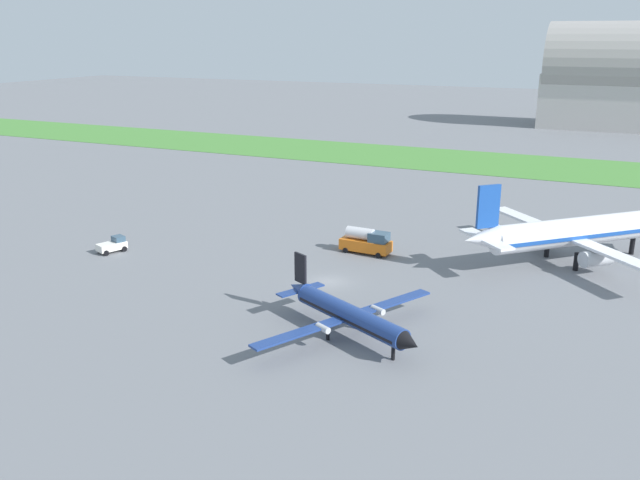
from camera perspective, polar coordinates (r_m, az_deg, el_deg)
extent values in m
plane|color=slate|center=(77.00, 0.73, -3.54)|extent=(600.00, 600.00, 0.00)
cube|color=#478438|center=(153.11, 13.29, 6.38)|extent=(360.00, 28.00, 0.08)
cylinder|color=white|center=(88.02, 20.58, 0.66)|extent=(18.51, 18.18, 3.44)
cone|color=white|center=(80.21, 13.40, 0.09)|extent=(5.29, 5.27, 3.09)
cube|color=#19479E|center=(88.09, 20.57, 0.50)|extent=(17.66, 17.36, 0.48)
cube|color=white|center=(93.40, 17.33, 1.50)|extent=(12.05, 12.26, 0.34)
cube|color=white|center=(82.48, 23.51, -1.17)|extent=(12.05, 12.26, 0.34)
cylinder|color=#B7BABF|center=(91.67, 18.27, 0.33)|extent=(4.01, 3.97, 1.89)
cylinder|color=#B7BABF|center=(84.71, 22.19, -1.43)|extent=(4.01, 3.97, 1.89)
cube|color=#19479E|center=(79.56, 13.97, 2.75)|extent=(2.30, 2.26, 5.00)
cube|color=white|center=(82.31, 12.94, 0.50)|extent=(4.40, 4.44, 0.28)
cube|color=white|center=(78.84, 14.63, -0.36)|extent=(4.40, 4.44, 0.28)
cylinder|color=black|center=(94.98, 24.75, -0.45)|extent=(0.62, 0.62, 2.19)
cylinder|color=black|center=(89.81, 18.54, -0.69)|extent=(0.62, 0.62, 2.19)
cylinder|color=black|center=(85.88, 20.73, -1.71)|extent=(0.62, 0.62, 2.19)
cylinder|color=navy|center=(62.55, 2.56, -6.32)|extent=(13.00, 7.87, 1.89)
cone|color=black|center=(57.58, 7.55, -8.60)|extent=(2.53, 2.51, 1.85)
cone|color=navy|center=(68.20, -1.83, -4.07)|extent=(3.13, 2.72, 1.70)
cube|color=black|center=(62.61, 2.55, -6.44)|extent=(12.34, 7.56, 0.26)
cube|color=navy|center=(66.21, 5.76, -5.35)|extent=(5.91, 9.87, 0.19)
cube|color=navy|center=(59.96, -1.48, -7.72)|extent=(5.91, 9.87, 0.19)
cylinder|color=#B7BABF|center=(64.65, 4.88, -5.88)|extent=(1.62, 1.23, 0.61)
cylinder|color=#B7BABF|center=(60.62, 0.25, -7.43)|extent=(1.62, 1.23, 0.61)
cube|color=black|center=(67.15, -1.65, -2.39)|extent=(1.62, 0.98, 3.03)
cube|color=navy|center=(68.68, -0.75, -3.95)|extent=(2.21, 2.88, 0.15)
cube|color=navy|center=(67.21, -2.54, -4.45)|extent=(2.21, 2.88, 0.15)
cylinder|color=black|center=(59.47, 6.17, -9.40)|extent=(0.34, 0.34, 1.32)
cylinder|color=black|center=(64.99, 3.24, -6.95)|extent=(0.34, 0.34, 1.32)
cylinder|color=black|center=(62.76, 0.66, -7.82)|extent=(0.34, 0.34, 1.32)
cube|color=white|center=(91.18, -17.11, -0.49)|extent=(2.99, 4.01, 0.90)
cube|color=#334C60|center=(91.38, -16.60, 0.12)|extent=(1.88, 1.76, 0.70)
cylinder|color=black|center=(92.62, -16.66, -0.48)|extent=(0.49, 0.74, 0.70)
cylinder|color=black|center=(91.08, -16.13, -0.72)|extent=(0.49, 0.74, 0.70)
cylinder|color=black|center=(91.56, -18.04, -0.80)|extent=(0.49, 0.74, 0.70)
cylinder|color=black|center=(90.01, -17.53, -1.06)|extent=(0.49, 0.74, 0.70)
cube|color=orange|center=(86.91, 3.85, -0.43)|extent=(6.62, 2.75, 1.40)
cylinder|color=silver|center=(86.79, 3.40, 0.57)|extent=(3.65, 1.73, 1.54)
cube|color=#334C60|center=(85.85, 4.98, 0.23)|extent=(2.45, 2.14, 1.20)
cylinder|color=black|center=(87.34, 5.53, -0.87)|extent=(0.71, 0.29, 0.70)
cylinder|color=black|center=(85.22, 4.91, -1.31)|extent=(0.71, 0.29, 0.70)
cylinder|color=black|center=(89.05, 2.82, -0.45)|extent=(0.71, 0.29, 0.70)
cylinder|color=black|center=(86.98, 2.15, -0.87)|extent=(0.71, 0.29, 0.70)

